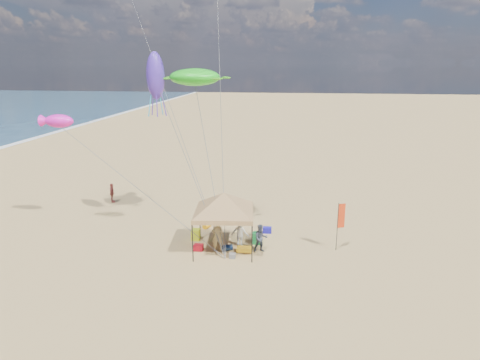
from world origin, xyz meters
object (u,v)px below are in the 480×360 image
Objects in this scene: canopy_tent at (224,195)px; cooler_blue at (267,230)px; chair_yellow at (196,235)px; person_far_a at (112,193)px; person_near_a at (217,236)px; cooler_red at (199,247)px; feather_flag at (340,219)px; beach_cart at (245,249)px; person_near_b at (261,238)px; chair_green at (257,238)px; person_near_c at (240,232)px.

cooler_blue is (2.35, 2.91, -3.22)m from canopy_tent.
person_far_a reaches higher than chair_yellow.
cooler_blue is 4.24m from person_near_a.
cooler_red is 11.91m from person_far_a.
feather_flag reaches higher than beach_cart.
cooler_blue is 3.02m from person_near_b.
canopy_tent is 4.94m from cooler_blue.
canopy_tent is 12.26× the size of cooler_blue.
person_near_a is at bearing -147.47° from chair_green.
person_far_a is at bearing 145.84° from beach_cart.
person_near_b reaches higher than chair_green.
person_near_a reaches higher than person_near_c.
person_near_b is 0.95× the size of person_near_c.
feather_flag is 7.26m from person_near_a.
chair_yellow is 0.78× the size of beach_cart.
person_near_a is at bearing -145.00° from canopy_tent.
feather_flag is at bearing -128.86° from person_far_a.
canopy_tent reaches higher than person_far_a.
cooler_red is 0.77× the size of chair_yellow.
person_near_c is at bearing 112.30° from beach_cart.
feather_flag is 5.17m from cooler_blue.
beach_cart is 1.15m from person_near_b.
person_near_c reaches higher than chair_yellow.
person_near_b is (-4.57, -0.87, -1.13)m from feather_flag.
canopy_tent reaches higher than cooler_blue.
chair_green is at bearing -135.20° from person_far_a.
feather_flag reaches higher than person_near_c.
person_near_c is at bearing 131.44° from person_near_b.
beach_cart is 1.78m from person_near_a.
person_near_c reaches higher than cooler_blue.
cooler_red is 2.67m from person_near_c.
person_near_c is (2.89, -0.49, 0.54)m from chair_yellow.
person_near_c is at bearing -123.81° from cooler_blue.
feather_flag is 8.51m from cooler_red.
cooler_blue is at bearing -112.99° from person_near_c.
cooler_red is 1.37m from person_near_a.
person_near_a reaches higher than person_far_a.
person_far_a is (-12.17, 6.47, 0.43)m from chair_green.
feather_flag reaches higher than cooler_red.
beach_cart is (-0.59, -1.39, -0.15)m from chair_green.
person_near_c is at bearing -161.74° from person_near_a.
beach_cart is 0.47× the size of person_near_a.
feather_flag is 4.79m from person_near_b.
beach_cart is 0.51× the size of person_near_c.
chair_yellow is at bearing -144.96° from person_far_a.
feather_flag is 1.54× the size of person_near_a.
chair_green is at bearing -166.70° from person_near_a.
person_near_a is 1.13× the size of person_near_b.
cooler_blue is at bearing -149.86° from person_near_a.
person_far_a reaches higher than beach_cart.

